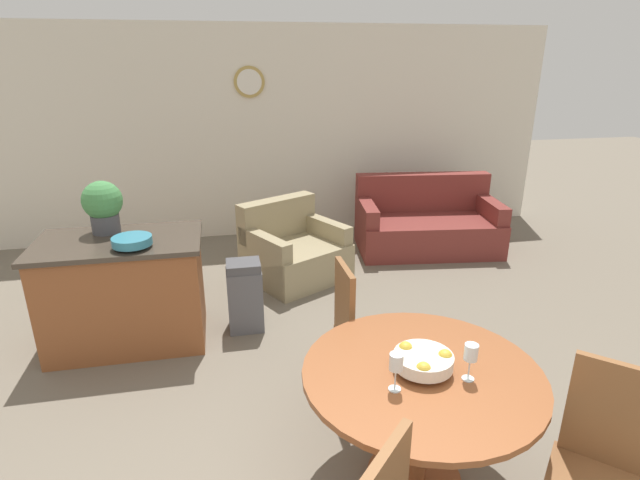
{
  "coord_description": "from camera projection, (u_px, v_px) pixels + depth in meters",
  "views": [
    {
      "loc": [
        -0.47,
        -1.23,
        2.3
      ],
      "look_at": [
        0.25,
        2.38,
        0.94
      ],
      "focal_mm": 28.0,
      "sensor_mm": 36.0,
      "label": 1
    }
  ],
  "objects": [
    {
      "name": "potted_plant",
      "position": [
        103.0,
        205.0,
        4.08
      ],
      "size": [
        0.32,
        0.32,
        0.43
      ],
      "color": "#4C4C51",
      "rests_on": "kitchen_island"
    },
    {
      "name": "armchair",
      "position": [
        293.0,
        252.0,
        5.46
      ],
      "size": [
        1.24,
        1.22,
        0.83
      ],
      "rotation": [
        0.0,
        0.0,
        0.5
      ],
      "color": "#998966",
      "rests_on": "ground_plane"
    },
    {
      "name": "kitchen_island",
      "position": [
        125.0,
        291.0,
        4.15
      ],
      "size": [
        1.3,
        0.79,
        0.92
      ],
      "color": "brown",
      "rests_on": "ground_plane"
    },
    {
      "name": "wine_glass_right",
      "position": [
        471.0,
        354.0,
        2.5
      ],
      "size": [
        0.07,
        0.07,
        0.2
      ],
      "color": "silver",
      "rests_on": "dining_table"
    },
    {
      "name": "dining_table",
      "position": [
        420.0,
        397.0,
        2.68
      ],
      "size": [
        1.27,
        1.27,
        0.74
      ],
      "color": "brown",
      "rests_on": "ground_plane"
    },
    {
      "name": "couch",
      "position": [
        426.0,
        225.0,
        6.28
      ],
      "size": [
        1.81,
        1.13,
        0.9
      ],
      "rotation": [
        0.0,
        0.0,
        -0.12
      ],
      "color": "maroon",
      "rests_on": "ground_plane"
    },
    {
      "name": "wall_back",
      "position": [
        255.0,
        134.0,
        6.48
      ],
      "size": [
        8.0,
        0.09,
        2.7
      ],
      "color": "silver",
      "rests_on": "ground_plane"
    },
    {
      "name": "trash_bin",
      "position": [
        245.0,
        296.0,
        4.39
      ],
      "size": [
        0.3,
        0.26,
        0.64
      ],
      "color": "#56565B",
      "rests_on": "ground_plane"
    },
    {
      "name": "fruit_bowl",
      "position": [
        423.0,
        360.0,
        2.6
      ],
      "size": [
        0.31,
        0.31,
        0.12
      ],
      "color": "silver",
      "rests_on": "dining_table"
    },
    {
      "name": "dining_chair_near_right",
      "position": [
        601.0,
        460.0,
        2.33
      ],
      "size": [
        0.59,
        0.59,
        0.99
      ],
      "rotation": [
        0.0,
        0.0,
        8.66
      ],
      "color": "brown",
      "rests_on": "ground_plane"
    },
    {
      "name": "dining_chair_far_side",
      "position": [
        359.0,
        327.0,
        3.48
      ],
      "size": [
        0.43,
        0.43,
        0.99
      ],
      "rotation": [
        0.0,
        0.0,
        4.73
      ],
      "color": "brown",
      "rests_on": "ground_plane"
    },
    {
      "name": "teal_bowl",
      "position": [
        132.0,
        241.0,
        3.8
      ],
      "size": [
        0.3,
        0.3,
        0.09
      ],
      "color": "teal",
      "rests_on": "kitchen_island"
    },
    {
      "name": "wine_glass_left",
      "position": [
        396.0,
        364.0,
        2.43
      ],
      "size": [
        0.07,
        0.07,
        0.2
      ],
      "color": "silver",
      "rests_on": "dining_table"
    }
  ]
}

